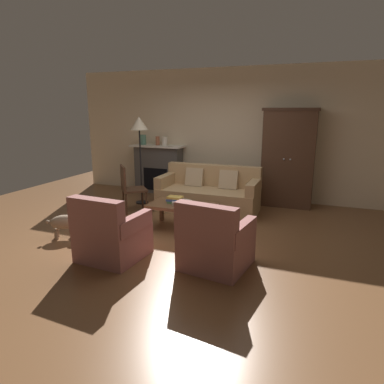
{
  "coord_description": "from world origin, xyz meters",
  "views": [
    {
      "loc": [
        2.01,
        -4.76,
        1.93
      ],
      "look_at": [
        -0.0,
        0.47,
        0.55
      ],
      "focal_mm": 31.58,
      "sensor_mm": 36.0,
      "label": 1
    }
  ],
  "objects": [
    {
      "name": "coffee_table",
      "position": [
        -0.03,
        0.12,
        0.37
      ],
      "size": [
        1.1,
        0.6,
        0.42
      ],
      "color": "brown",
      "rests_on": "ground"
    },
    {
      "name": "dog",
      "position": [
        -1.55,
        -0.87,
        0.25
      ],
      "size": [
        0.49,
        0.41,
        0.39
      ],
      "color": "gray",
      "rests_on": "ground"
    },
    {
      "name": "back_wall",
      "position": [
        0.0,
        2.55,
        1.4
      ],
      "size": [
        7.2,
        0.1,
        2.8
      ],
      "primitive_type": "cube",
      "color": "beige",
      "rests_on": "ground"
    },
    {
      "name": "armoire",
      "position": [
        1.4,
        2.22,
        0.98
      ],
      "size": [
        1.06,
        0.57,
        1.96
      ],
      "color": "#472D1E",
      "rests_on": "ground"
    },
    {
      "name": "mantel_vase_cream",
      "position": [
        -1.37,
        2.28,
        1.22
      ],
      "size": [
        0.13,
        0.13,
        0.2
      ],
      "primitive_type": "cylinder",
      "color": "beige",
      "rests_on": "fireplace"
    },
    {
      "name": "floor_lamp",
      "position": [
        -1.45,
        1.28,
        1.55
      ],
      "size": [
        0.36,
        0.36,
        1.78
      ],
      "color": "black",
      "rests_on": "ground"
    },
    {
      "name": "fruit_bowl",
      "position": [
        -0.04,
        0.12,
        0.45
      ],
      "size": [
        0.34,
        0.34,
        0.05
      ],
      "primitive_type": "cylinder",
      "color": "beige",
      "rests_on": "coffee_table"
    },
    {
      "name": "couch",
      "position": [
        0.04,
        1.28,
        0.32
      ],
      "size": [
        1.92,
        0.86,
        0.86
      ],
      "color": "tan",
      "rests_on": "ground"
    },
    {
      "name": "mantel_vase_terracotta",
      "position": [
        -1.55,
        2.28,
        1.22
      ],
      "size": [
        0.09,
        0.09,
        0.2
      ],
      "primitive_type": "cylinder",
      "color": "#A86042",
      "rests_on": "fireplace"
    },
    {
      "name": "armchair_near_left",
      "position": [
        -0.47,
        -1.27,
        0.32
      ],
      "size": [
        0.82,
        0.82,
        0.88
      ],
      "color": "#935B56",
      "rests_on": "ground"
    },
    {
      "name": "fireplace",
      "position": [
        -1.55,
        2.3,
        0.57
      ],
      "size": [
        1.26,
        0.48,
        1.12
      ],
      "color": "#4C4947",
      "rests_on": "ground"
    },
    {
      "name": "book_stack",
      "position": [
        -0.18,
        0.16,
        0.48
      ],
      "size": [
        0.26,
        0.19,
        0.11
      ],
      "color": "#427A4C",
      "rests_on": "coffee_table"
    },
    {
      "name": "mantel_vase_jade",
      "position": [
        -1.93,
        2.28,
        1.23
      ],
      "size": [
        0.15,
        0.15,
        0.23
      ],
      "primitive_type": "cylinder",
      "color": "slate",
      "rests_on": "fireplace"
    },
    {
      "name": "side_chair_wooden",
      "position": [
        -1.35,
        0.65,
        0.51
      ],
      "size": [
        0.62,
        0.62,
        0.9
      ],
      "color": "#472D1E",
      "rests_on": "ground"
    },
    {
      "name": "armchair_near_right",
      "position": [
        0.88,
        -1.03,
        0.32
      ],
      "size": [
        0.87,
        0.87,
        0.88
      ],
      "color": "#935B56",
      "rests_on": "ground"
    },
    {
      "name": "ground_plane",
      "position": [
        0.0,
        0.0,
        0.0
      ],
      "size": [
        9.6,
        9.6,
        0.0
      ],
      "primitive_type": "plane",
      "color": "brown"
    }
  ]
}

